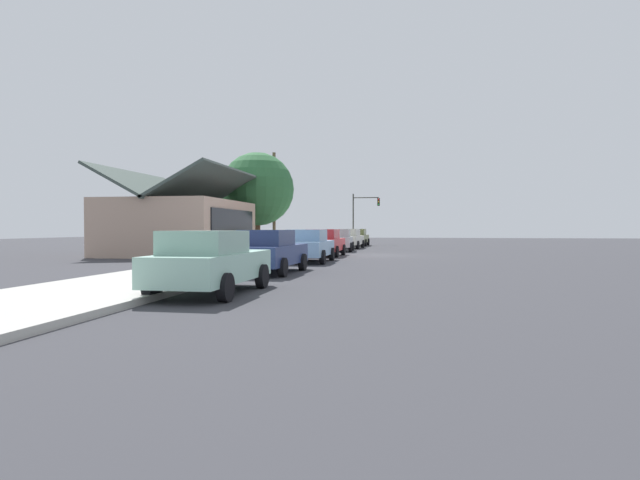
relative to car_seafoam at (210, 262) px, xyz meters
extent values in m
plane|color=#38383D|center=(19.72, -2.75, -0.81)|extent=(120.00, 120.00, 0.00)
cube|color=#B2AFA8|center=(19.72, 2.85, -0.73)|extent=(60.00, 4.20, 0.16)
cube|color=#9ED1BC|center=(0.11, 0.00, -0.13)|extent=(4.54, 1.84, 0.70)
cube|color=#86B1A0|center=(-0.34, 0.01, 0.50)|extent=(2.19, 1.59, 0.56)
cylinder|color=black|center=(1.52, 0.86, -0.48)|extent=(0.66, 0.23, 0.66)
cylinder|color=black|center=(1.49, -0.91, -0.48)|extent=(0.66, 0.23, 0.66)
cylinder|color=black|center=(-1.28, 0.90, -0.48)|extent=(0.66, 0.23, 0.66)
cylinder|color=black|center=(-1.30, -0.86, -0.48)|extent=(0.66, 0.23, 0.66)
cube|color=navy|center=(6.20, 0.11, -0.13)|extent=(4.63, 1.87, 0.70)
cube|color=navy|center=(5.74, 0.12, 0.50)|extent=(2.25, 1.58, 0.56)
cylinder|color=black|center=(7.64, 0.90, -0.48)|extent=(0.67, 0.24, 0.66)
cylinder|color=black|center=(7.58, -0.80, -0.48)|extent=(0.67, 0.24, 0.66)
cylinder|color=black|center=(4.81, 1.01, -0.48)|extent=(0.67, 0.24, 0.66)
cylinder|color=black|center=(4.75, -0.69, -0.48)|extent=(0.67, 0.24, 0.66)
cube|color=#8CB7E0|center=(12.57, -0.07, -0.13)|extent=(4.69, 1.85, 0.70)
cube|color=#779CBE|center=(12.10, -0.07, 0.50)|extent=(2.25, 1.62, 0.56)
cylinder|color=black|center=(14.02, 0.85, -0.48)|extent=(0.66, 0.22, 0.66)
cylinder|color=black|center=(14.02, -0.99, -0.48)|extent=(0.66, 0.22, 0.66)
cylinder|color=black|center=(11.12, 0.85, -0.48)|extent=(0.66, 0.22, 0.66)
cylinder|color=black|center=(11.12, -0.99, -0.48)|extent=(0.66, 0.22, 0.66)
cube|color=red|center=(18.18, 0.05, -0.13)|extent=(4.43, 1.91, 0.70)
cube|color=#A9272B|center=(17.74, 0.06, 0.50)|extent=(2.14, 1.65, 0.56)
cylinder|color=black|center=(19.56, 0.94, -0.48)|extent=(0.66, 0.23, 0.66)
cylinder|color=black|center=(19.52, -0.89, -0.48)|extent=(0.66, 0.23, 0.66)
cylinder|color=black|center=(16.83, 0.99, -0.48)|extent=(0.66, 0.23, 0.66)
cylinder|color=black|center=(16.80, -0.84, -0.48)|extent=(0.66, 0.23, 0.66)
cube|color=silver|center=(24.79, 0.08, -0.13)|extent=(4.40, 2.01, 0.70)
cube|color=#A0A2A6|center=(24.36, 0.06, 0.50)|extent=(2.15, 1.67, 0.56)
cylinder|color=black|center=(26.07, 1.04, -0.48)|extent=(0.67, 0.26, 0.66)
cylinder|color=black|center=(26.17, -0.73, -0.48)|extent=(0.67, 0.26, 0.66)
cylinder|color=black|center=(23.40, 0.89, -0.48)|extent=(0.67, 0.26, 0.66)
cylinder|color=black|center=(23.50, -0.88, -0.48)|extent=(0.67, 0.26, 0.66)
cube|color=silver|center=(30.40, -0.06, -0.13)|extent=(4.94, 1.96, 0.70)
cube|color=beige|center=(29.91, -0.04, 0.50)|extent=(2.41, 1.63, 0.56)
cylinder|color=black|center=(31.95, 0.73, -0.48)|extent=(0.67, 0.25, 0.66)
cylinder|color=black|center=(31.86, -1.00, -0.48)|extent=(0.67, 0.25, 0.66)
cylinder|color=black|center=(28.93, 0.87, -0.48)|extent=(0.67, 0.25, 0.66)
cylinder|color=black|center=(28.85, -0.85, -0.48)|extent=(0.67, 0.25, 0.66)
cube|color=olive|center=(36.57, -0.04, -0.13)|extent=(4.69, 1.89, 0.70)
cube|color=#61683C|center=(36.10, -0.03, 0.50)|extent=(2.26, 1.65, 0.56)
cylinder|color=black|center=(38.03, 0.87, -0.48)|extent=(0.66, 0.23, 0.66)
cylinder|color=black|center=(38.01, -0.97, -0.48)|extent=(0.66, 0.23, 0.66)
cylinder|color=black|center=(35.13, 0.90, -0.48)|extent=(0.66, 0.23, 0.66)
cylinder|color=black|center=(35.12, -0.94, -0.48)|extent=(0.66, 0.23, 0.66)
cube|color=tan|center=(18.39, 9.25, 0.87)|extent=(9.30, 6.94, 3.36)
cube|color=black|center=(18.39, 5.74, 1.04)|extent=(7.44, 0.08, 1.88)
cube|color=#3F4C47|center=(18.39, 7.51, 3.47)|extent=(9.90, 3.77, 2.10)
cube|color=#3F4C47|center=(18.39, 10.98, 3.47)|extent=(9.90, 3.77, 2.10)
cylinder|color=brown|center=(25.52, 6.35, 0.72)|extent=(0.44, 0.44, 3.07)
sphere|color=#2D6638|center=(25.52, 6.35, 3.77)|extent=(5.48, 5.48, 5.48)
cylinder|color=#383833|center=(41.51, 0.85, 1.79)|extent=(0.14, 0.14, 5.20)
cylinder|color=#383833|center=(41.51, -0.45, 3.99)|extent=(0.10, 2.60, 0.10)
cube|color=black|center=(41.51, -1.75, 3.54)|extent=(0.28, 0.24, 0.80)
sphere|color=red|center=(41.36, -1.75, 3.80)|extent=(0.16, 0.16, 0.16)
sphere|color=yellow|center=(41.36, -1.75, 3.54)|extent=(0.16, 0.16, 0.16)
sphere|color=green|center=(41.36, -1.75, 3.28)|extent=(0.16, 0.16, 0.16)
cylinder|color=brown|center=(26.99, 5.45, 2.94)|extent=(0.24, 0.24, 7.50)
cube|color=brown|center=(26.99, 5.45, 6.09)|extent=(1.80, 0.12, 0.12)
cylinder|color=red|center=(31.75, 1.45, -0.38)|extent=(0.22, 0.22, 0.55)
sphere|color=red|center=(31.75, 1.45, -0.03)|extent=(0.18, 0.18, 0.18)
camera|label=1|loc=(-12.43, -4.91, 0.84)|focal=29.46mm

